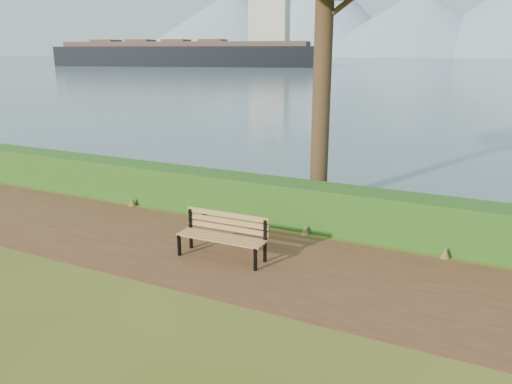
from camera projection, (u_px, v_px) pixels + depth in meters
The scene contains 7 objects.
ground at pixel (192, 255), 9.85m from camera, with size 140.00×140.00×0.00m, color #4B5819.
path at pixel (200, 250), 10.11m from camera, with size 40.00×3.40×0.01m, color #552F1D.
hedge at pixel (251, 198), 11.96m from camera, with size 32.00×0.85×1.00m, color #1F4814.
water at pixel (499, 60), 233.96m from camera, with size 700.00×510.00×0.00m, color #405667.
mountains at pixel (495, 17), 356.23m from camera, with size 585.00×190.00×70.00m.
bench at pixel (223, 233), 9.62m from camera, with size 1.78×0.57×0.88m.
cargo_ship at pixel (194, 54), 130.76m from camera, with size 71.13×27.83×21.42m.
Camera 1 is at (5.20, -7.62, 3.89)m, focal length 35.00 mm.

